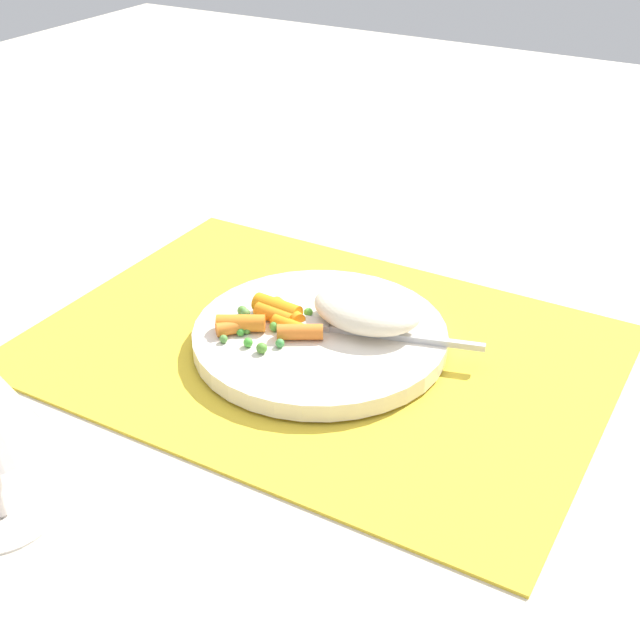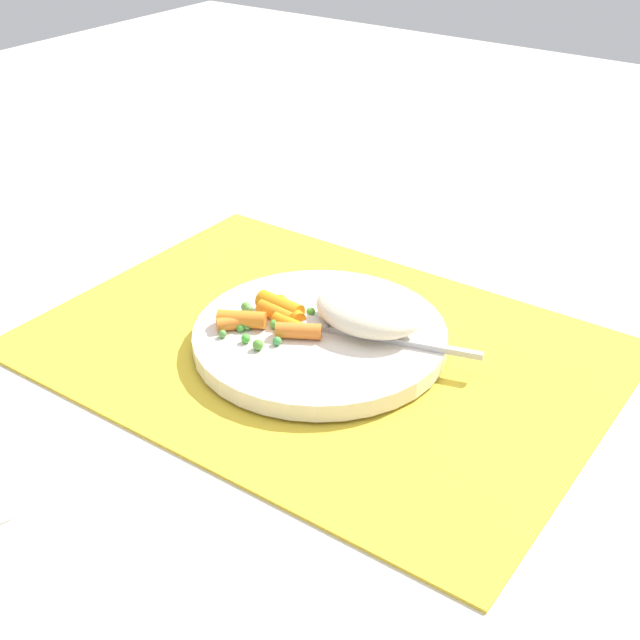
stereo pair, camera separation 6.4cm
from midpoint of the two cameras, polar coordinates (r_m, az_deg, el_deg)
name	(u,v)px [view 1 (the left image)]	position (r m, az deg, el deg)	size (l,w,h in m)	color
ground_plane	(320,350)	(0.79, -2.33, -2.07)	(2.40, 2.40, 0.00)	beige
placemat	(320,347)	(0.79, -2.33, -1.89)	(0.52, 0.37, 0.01)	gold
plate	(320,337)	(0.78, -2.35, -1.20)	(0.23, 0.23, 0.02)	silver
rice_mound	(367,309)	(0.77, 0.80, 0.71)	(0.10, 0.07, 0.03)	beige
carrot_portion	(271,320)	(0.78, -5.65, -0.03)	(0.10, 0.07, 0.02)	orange
pea_scatter	(264,326)	(0.78, -6.15, -0.46)	(0.09, 0.09, 0.01)	#528E3C
fork	(359,332)	(0.77, 0.26, -0.84)	(0.18, 0.06, 0.01)	#BEBEBE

